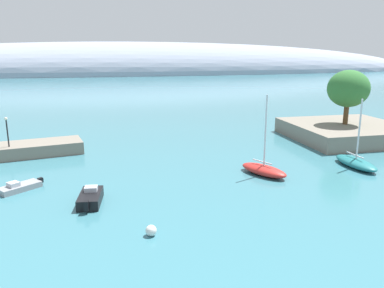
{
  "coord_description": "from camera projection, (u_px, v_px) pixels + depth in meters",
  "views": [
    {
      "loc": [
        -5.7,
        -12.11,
        12.54
      ],
      "look_at": [
        3.74,
        29.16,
        2.23
      ],
      "focal_mm": 35.99,
      "sensor_mm": 36.0,
      "label": 1
    }
  ],
  "objects": [
    {
      "name": "shore_outcrop",
      "position": [
        347.0,
        131.0,
        55.93
      ],
      "size": [
        15.58,
        15.12,
        2.17
      ],
      "primitive_type": "cube",
      "color": "gray",
      "rests_on": "ground"
    },
    {
      "name": "tree_clump_shore",
      "position": [
        348.0,
        89.0,
        54.41
      ],
      "size": [
        5.81,
        5.81,
        7.74
      ],
      "color": "brown",
      "rests_on": "shore_outcrop"
    },
    {
      "name": "distant_ridge",
      "position": [
        127.0,
        73.0,
        217.64
      ],
      "size": [
        367.27,
        61.83,
        34.75
      ],
      "primitive_type": "ellipsoid",
      "color": "#8E99AD",
      "rests_on": "ground"
    },
    {
      "name": "sailboat_teal_near_shore",
      "position": [
        356.0,
        162.0,
        42.4
      ],
      "size": [
        2.51,
        6.37,
        7.56
      ],
      "rotation": [
        0.0,
        0.0,
        4.74
      ],
      "color": "#1E6B70",
      "rests_on": "water"
    },
    {
      "name": "sailboat_red_mid_mooring",
      "position": [
        264.0,
        169.0,
        39.75
      ],
      "size": [
        4.48,
        5.94,
        8.3
      ],
      "rotation": [
        0.0,
        0.0,
        5.19
      ],
      "color": "red",
      "rests_on": "water"
    },
    {
      "name": "motorboat_grey_foreground",
      "position": [
        20.0,
        187.0,
        35.39
      ],
      "size": [
        3.83,
        3.53,
        0.93
      ],
      "rotation": [
        0.0,
        0.0,
        3.83
      ],
      "color": "gray",
      "rests_on": "water"
    },
    {
      "name": "motorboat_black_alongside_breakwater",
      "position": [
        90.0,
        198.0,
        32.33
      ],
      "size": [
        2.18,
        4.37,
        1.28
      ],
      "rotation": [
        0.0,
        0.0,
        1.45
      ],
      "color": "black",
      "rests_on": "water"
    },
    {
      "name": "mooring_buoy_white",
      "position": [
        151.0,
        230.0,
        26.67
      ],
      "size": [
        0.78,
        0.78,
        0.78
      ],
      "primitive_type": "sphere",
      "color": "silver",
      "rests_on": "water"
    },
    {
      "name": "harbor_lamp_post",
      "position": [
        7.0,
        128.0,
        44.68
      ],
      "size": [
        0.36,
        0.36,
        3.53
      ],
      "color": "black",
      "rests_on": "breakwater_rocks"
    }
  ]
}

